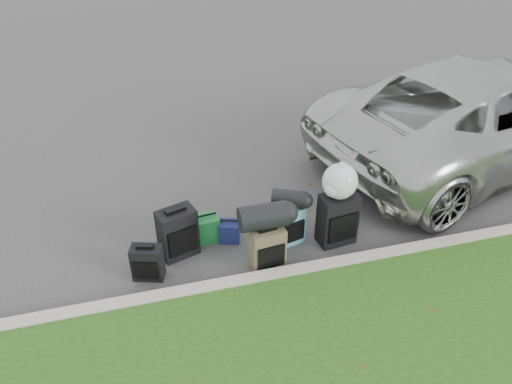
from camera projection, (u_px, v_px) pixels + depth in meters
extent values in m
plane|color=#383535|center=(266.00, 231.00, 7.07)|extent=(120.00, 120.00, 0.00)
cube|color=#9E937F|center=(288.00, 274.00, 6.23)|extent=(120.00, 0.18, 0.15)
imported|color=#B7B7B2|center=(481.00, 113.00, 8.36)|extent=(6.43, 4.12, 1.65)
cube|color=black|center=(147.00, 263.00, 6.17)|extent=(0.42, 0.31, 0.47)
cube|color=black|center=(178.00, 233.00, 6.47)|extent=(0.55, 0.42, 0.70)
cube|color=#453E2A|center=(267.00, 248.00, 6.31)|extent=(0.46, 0.32, 0.59)
cube|color=teal|center=(288.00, 225.00, 6.71)|extent=(0.44, 0.32, 0.56)
cube|color=black|center=(337.00, 219.00, 6.68)|extent=(0.53, 0.35, 0.75)
cube|color=#197432|center=(206.00, 228.00, 6.82)|extent=(0.35, 0.29, 0.37)
cube|color=#161E50|center=(229.00, 231.00, 6.82)|extent=(0.33, 0.29, 0.30)
cylinder|color=black|center=(263.00, 217.00, 6.09)|extent=(0.60, 0.32, 0.32)
cylinder|color=black|center=(288.00, 199.00, 6.53)|extent=(0.49, 0.40, 0.24)
sphere|color=silver|center=(340.00, 181.00, 6.34)|extent=(0.46, 0.46, 0.46)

